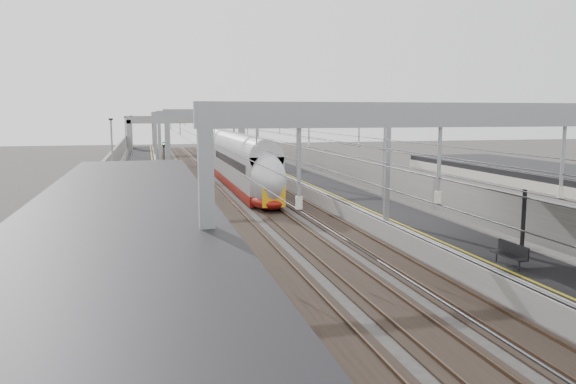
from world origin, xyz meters
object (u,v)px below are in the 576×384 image
overbridge (187,124)px  train (229,160)px  signal_green (164,150)px  bench (511,252)px

overbridge → train: size_ratio=0.44×
signal_green → train: bearing=-66.9°
train → overbridge: bearing=91.9°
signal_green → overbridge: bearing=80.2°
overbridge → train: bearing=-88.1°
overbridge → bench: overbridge is taller
overbridge → train: 45.88m
overbridge → signal_green: size_ratio=6.33×
signal_green → bench: bearing=-78.0°
overbridge → train: (1.50, -45.75, -3.19)m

